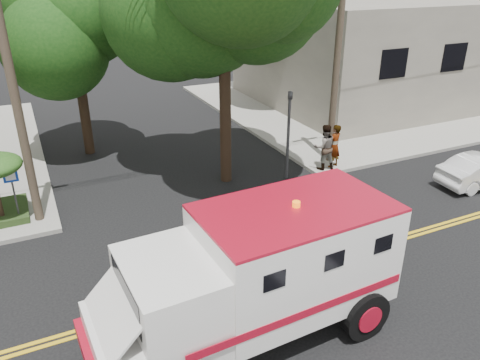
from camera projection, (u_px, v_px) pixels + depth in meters
ground at (271, 276)px, 13.09m from camera, size 100.00×100.00×0.00m
sidewalk_ne at (356, 103)px, 29.40m from camera, size 17.00×17.00×0.15m
building_right at (375, 50)px, 29.11m from camera, size 14.00×12.00×6.00m
utility_pole_left at (14, 91)px, 13.96m from camera, size 0.28×0.28×9.00m
utility_pole_right at (337, 59)px, 18.76m from camera, size 0.28×0.28×9.00m
tree_left at (81, 24)px, 19.34m from camera, size 4.48×4.20×7.70m
tree_right at (276, 1)px, 26.94m from camera, size 4.80×4.50×8.20m
traffic_signal at (289, 126)px, 18.24m from camera, size 0.15×0.18×3.60m
accessibility_sign at (13, 187)px, 15.17m from camera, size 0.45×0.10×2.02m
armored_truck at (259, 270)px, 10.34m from camera, size 7.04×3.09×3.15m
pedestrian_a at (334, 146)px, 19.50m from camera, size 0.78×0.64×1.85m
pedestrian_b at (324, 147)px, 19.28m from camera, size 1.05×0.88×1.92m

